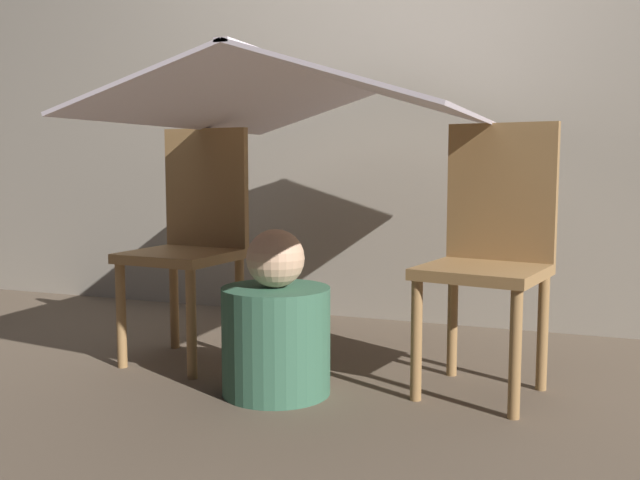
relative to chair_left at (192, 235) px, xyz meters
name	(u,v)px	position (x,y,z in m)	size (l,w,h in m)	color
ground_plane	(310,385)	(0.55, -0.17, -0.48)	(8.80, 8.80, 0.00)	brown
wall_back	(395,55)	(0.55, 0.93, 0.77)	(7.00, 0.05, 2.50)	gray
chair_left	(192,235)	(0.00, 0.00, 0.00)	(0.40, 0.40, 0.89)	olive
chair_right	(490,248)	(1.12, 0.00, 0.00)	(0.43, 0.43, 0.89)	olive
sheet_canopy	(320,98)	(0.55, -0.07, 0.50)	(1.11, 1.41, 0.18)	silver
person_front	(276,329)	(0.47, -0.28, -0.26)	(0.36, 0.36, 0.54)	#38664C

